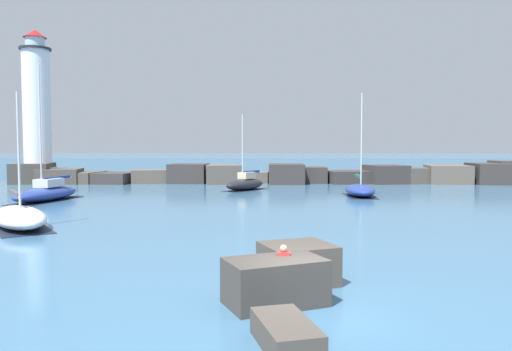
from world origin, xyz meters
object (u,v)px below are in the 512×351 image
object	(u,v)px
sailboat_moored_1	(47,193)
person_on_rocks	(284,269)
sailboat_moored_3	(19,217)
lighthouse	(37,115)
sailboat_moored_0	(360,190)
sailboat_moored_4	(245,183)

from	to	relation	value
sailboat_moored_1	person_on_rocks	size ratio (longest dim) A/B	6.77
person_on_rocks	sailboat_moored_3	bearing A→B (deg)	137.57
lighthouse	sailboat_moored_1	world-z (taller)	lighthouse
sailboat_moored_0	sailboat_moored_1	distance (m)	25.48
sailboat_moored_0	sailboat_moored_4	distance (m)	11.52
person_on_rocks	sailboat_moored_4	bearing A→B (deg)	93.78
sailboat_moored_3	sailboat_moored_4	world-z (taller)	sailboat_moored_4
sailboat_moored_3	sailboat_moored_4	size ratio (longest dim) A/B	0.97
lighthouse	sailboat_moored_0	bearing A→B (deg)	-23.95
lighthouse	sailboat_moored_1	distance (m)	22.44
sailboat_moored_4	sailboat_moored_1	bearing A→B (deg)	-147.88
sailboat_moored_0	sailboat_moored_3	bearing A→B (deg)	-142.32
sailboat_moored_1	person_on_rocks	distance (m)	30.42
sailboat_moored_0	person_on_rocks	bearing A→B (deg)	-105.04
lighthouse	sailboat_moored_4	bearing A→B (deg)	-21.33
sailboat_moored_0	sailboat_moored_4	xyz separation A→B (m)	(-9.99, 5.75, 0.11)
lighthouse	sailboat_moored_0	size ratio (longest dim) A/B	2.02
lighthouse	sailboat_moored_3	xyz separation A→B (m)	(13.29, -31.68, -7.30)
lighthouse	sailboat_moored_1	xyz separation A→B (m)	(9.29, -19.11, -7.21)
lighthouse	sailboat_moored_4	xyz separation A→B (m)	(24.49, -9.57, -7.19)
sailboat_moored_0	sailboat_moored_4	world-z (taller)	sailboat_moored_0
sailboat_moored_0	sailboat_moored_3	world-z (taller)	sailboat_moored_0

